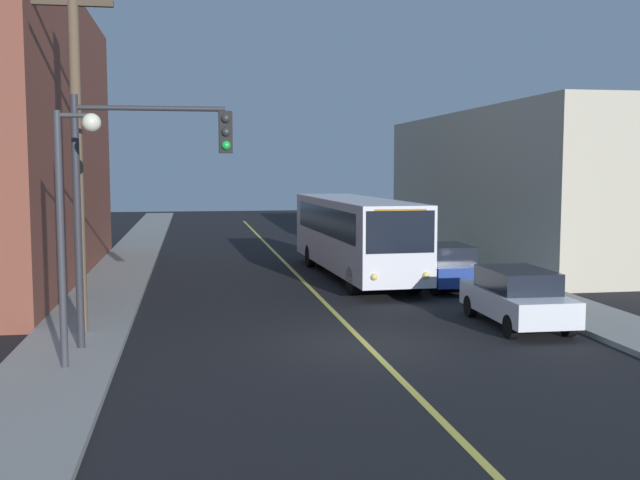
{
  "coord_description": "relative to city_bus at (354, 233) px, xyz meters",
  "views": [
    {
      "loc": [
        -4.29,
        -18.21,
        4.45
      ],
      "look_at": [
        0.0,
        6.97,
        2.0
      ],
      "focal_mm": 42.45,
      "sensor_mm": 36.0,
      "label": 1
    }
  ],
  "objects": [
    {
      "name": "ground_plane",
      "position": [
        -2.2,
        -11.61,
        -1.82
      ],
      "size": [
        120.0,
        120.0,
        0.0
      ],
      "primitive_type": "plane",
      "color": "black"
    },
    {
      "name": "sidewalk_left",
      "position": [
        -9.45,
        -1.61,
        -1.74
      ],
      "size": [
        2.5,
        90.0,
        0.15
      ],
      "primitive_type": "cube",
      "color": "gray",
      "rests_on": "ground"
    },
    {
      "name": "sidewalk_right",
      "position": [
        5.05,
        -1.61,
        -1.74
      ],
      "size": [
        2.5,
        90.0,
        0.15
      ],
      "primitive_type": "cube",
      "color": "gray",
      "rests_on": "ground"
    },
    {
      "name": "lane_stripe_center",
      "position": [
        -2.2,
        3.39,
        -1.81
      ],
      "size": [
        0.16,
        60.0,
        0.01
      ],
      "primitive_type": "cube",
      "color": "#D8CC4C",
      "rests_on": "ground"
    },
    {
      "name": "building_right_warehouse",
      "position": [
        12.29,
        6.01,
        1.76
      ],
      "size": [
        12.0,
        22.31,
        7.15
      ],
      "color": "beige",
      "rests_on": "ground"
    },
    {
      "name": "city_bus",
      "position": [
        0.0,
        0.0,
        0.0
      ],
      "size": [
        3.03,
        12.23,
        3.2
      ],
      "color": "silver",
      "rests_on": "ground"
    },
    {
      "name": "parked_car_white",
      "position": [
        2.49,
        -10.07,
        -0.98
      ],
      "size": [
        1.87,
        4.42,
        1.62
      ],
      "color": "silver",
      "rests_on": "ground"
    },
    {
      "name": "parked_car_blue",
      "position": [
        2.73,
        -3.26,
        -0.98
      ],
      "size": [
        1.96,
        4.46,
        1.62
      ],
      "color": "navy",
      "rests_on": "ground"
    },
    {
      "name": "parked_car_green",
      "position": [
        2.5,
        4.06,
        -0.98
      ],
      "size": [
        1.95,
        4.46,
        1.62
      ],
      "color": "#196038",
      "rests_on": "ground"
    },
    {
      "name": "utility_pole_near",
      "position": [
        -9.37,
        -9.48,
        3.81
      ],
      "size": [
        2.4,
        0.28,
        9.95
      ],
      "color": "brown",
      "rests_on": "sidewalk_left"
    },
    {
      "name": "traffic_signal_left_corner",
      "position": [
        -7.61,
        -11.32,
        2.49
      ],
      "size": [
        3.75,
        0.48,
        6.0
      ],
      "color": "#2D2D33",
      "rests_on": "sidewalk_left"
    },
    {
      "name": "street_lamp_left",
      "position": [
        -9.03,
        -13.08,
        1.92
      ],
      "size": [
        0.98,
        0.4,
        5.5
      ],
      "color": "#38383D",
      "rests_on": "sidewalk_left"
    },
    {
      "name": "fire_hydrant",
      "position": [
        4.65,
        -6.69,
        -1.23
      ],
      "size": [
        0.44,
        0.26,
        0.84
      ],
      "color": "red",
      "rests_on": "sidewalk_right"
    }
  ]
}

